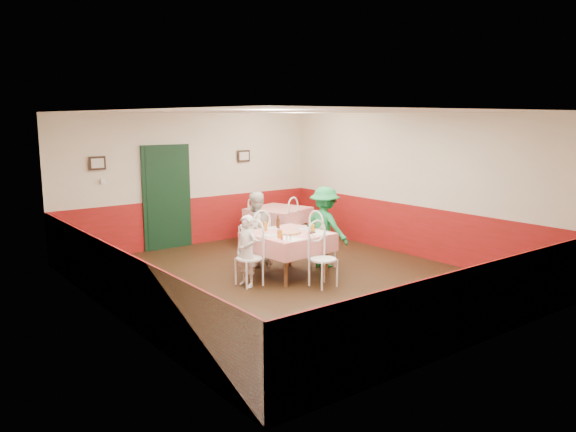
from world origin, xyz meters
TOP-DOWN VIEW (x-y plane):
  - floor at (0.00, 0.00)m, footprint 7.00×7.00m
  - ceiling at (0.00, 0.00)m, footprint 7.00×7.00m
  - back_wall at (0.00, 3.50)m, footprint 6.00×0.10m
  - front_wall at (0.00, -3.50)m, footprint 6.00×0.10m
  - left_wall at (-3.00, 0.00)m, footprint 0.10×7.00m
  - right_wall at (3.00, 0.00)m, footprint 0.10×7.00m
  - wainscot_back at (0.00, 3.48)m, footprint 6.00×0.03m
  - wainscot_front at (0.00, -3.48)m, footprint 6.00×0.03m
  - wainscot_left at (-2.98, 0.00)m, footprint 0.03×7.00m
  - wainscot_right at (2.98, 0.00)m, footprint 0.03×7.00m
  - door at (-0.60, 3.45)m, footprint 0.96×0.06m
  - picture_left at (-2.00, 3.45)m, footprint 0.32×0.03m
  - picture_right at (1.30, 3.45)m, footprint 0.32×0.03m
  - thermostat at (-1.90, 3.45)m, footprint 0.10×0.03m
  - main_table at (0.13, 0.27)m, footprint 1.31×1.31m
  - second_table at (1.57, 2.50)m, footprint 1.41×1.41m
  - chair_left at (-0.72, 0.20)m, footprint 0.42×0.42m
  - chair_right at (0.97, 0.34)m, footprint 0.44×0.44m
  - chair_far at (0.06, 1.12)m, footprint 0.44×0.44m
  - chair_near at (0.19, -0.58)m, footprint 0.42×0.42m
  - chair_second_a at (0.82, 2.50)m, footprint 0.53×0.53m
  - chair_second_b at (1.57, 1.75)m, footprint 0.53×0.53m
  - pizza at (0.11, 0.22)m, footprint 0.43×0.43m
  - plate_left at (-0.28, 0.25)m, footprint 0.27×0.27m
  - plate_right at (0.52, 0.32)m, footprint 0.27×0.27m
  - plate_far at (0.10, 0.72)m, footprint 0.27×0.27m
  - glass_a at (-0.27, -0.03)m, footprint 0.08×0.08m
  - glass_b at (0.53, 0.09)m, footprint 0.08×0.08m
  - glass_c at (-0.08, 0.66)m, footprint 0.09×0.09m
  - beer_bottle at (0.20, 0.66)m, footprint 0.06×0.06m
  - shaker_a at (-0.23, -0.16)m, footprint 0.04×0.04m
  - shaker_b at (-0.22, -0.24)m, footprint 0.04×0.04m
  - shaker_c at (-0.31, -0.14)m, footprint 0.04×0.04m
  - menu_left at (-0.16, -0.13)m, footprint 0.38×0.46m
  - menu_right at (0.54, -0.06)m, footprint 0.35×0.44m
  - wallet at (0.42, -0.01)m, footprint 0.12×0.10m
  - diner_left at (-0.77, 0.20)m, footprint 0.31×0.45m
  - diner_far at (0.05, 1.17)m, footprint 0.74×0.61m
  - diner_right at (1.02, 0.34)m, footprint 0.73×1.04m

SIDE VIEW (x-z plane):
  - floor at x=0.00m, z-range 0.00..0.00m
  - main_table at x=0.13m, z-range -0.01..0.76m
  - second_table at x=1.57m, z-range -0.01..0.76m
  - chair_left at x=-0.72m, z-range 0.00..0.90m
  - chair_right at x=0.97m, z-range 0.00..0.90m
  - chair_far at x=0.06m, z-range 0.00..0.90m
  - chair_near at x=0.19m, z-range 0.00..0.90m
  - chair_second_a at x=0.82m, z-range 0.00..0.90m
  - chair_second_b at x=1.57m, z-range 0.00..0.90m
  - wainscot_back at x=0.00m, z-range 0.00..1.00m
  - wainscot_front at x=0.00m, z-range 0.00..1.00m
  - wainscot_left at x=-2.98m, z-range 0.00..1.00m
  - wainscot_right at x=2.98m, z-range 0.00..1.00m
  - diner_left at x=-0.77m, z-range 0.00..1.17m
  - diner_far at x=0.05m, z-range 0.00..1.38m
  - diner_right at x=1.02m, z-range 0.00..1.47m
  - menu_left at x=-0.16m, z-range 0.76..0.76m
  - menu_right at x=0.54m, z-range 0.76..0.76m
  - plate_left at x=-0.28m, z-range 0.76..0.77m
  - plate_right at x=0.52m, z-range 0.76..0.77m
  - plate_far at x=0.10m, z-range 0.76..0.77m
  - wallet at x=0.42m, z-range 0.76..0.78m
  - pizza at x=0.11m, z-range 0.76..0.79m
  - shaker_a at x=-0.23m, z-range 0.76..0.85m
  - shaker_b at x=-0.22m, z-range 0.76..0.85m
  - shaker_c at x=-0.31m, z-range 0.76..0.85m
  - glass_b at x=0.53m, z-range 0.76..0.89m
  - glass_a at x=-0.27m, z-range 0.76..0.90m
  - glass_c at x=-0.08m, z-range 0.76..0.91m
  - beer_bottle at x=0.20m, z-range 0.76..0.98m
  - door at x=-0.60m, z-range 0.00..2.10m
  - back_wall at x=0.00m, z-range 0.00..2.80m
  - front_wall at x=0.00m, z-range 0.00..2.80m
  - left_wall at x=-3.00m, z-range 0.00..2.80m
  - right_wall at x=3.00m, z-range 0.00..2.80m
  - thermostat at x=-1.90m, z-range 1.45..1.55m
  - picture_left at x=-2.00m, z-range 1.72..1.98m
  - picture_right at x=1.30m, z-range 1.72..1.98m
  - ceiling at x=0.00m, z-range 2.80..2.80m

